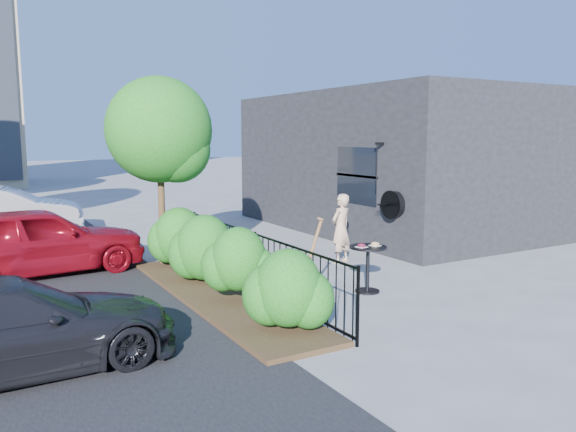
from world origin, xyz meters
TOP-DOWN VIEW (x-y plane):
  - ground at (0.00, 0.00)m, footprint 120.00×120.00m
  - shop_building at (5.50, 4.50)m, footprint 6.22×9.00m
  - fence at (-1.50, 0.00)m, footprint 0.05×6.05m
  - planting_bed at (-2.20, 0.00)m, footprint 1.30×6.00m
  - shrubs at (-2.10, 0.10)m, footprint 1.10×5.60m
  - patio_tree at (-2.24, 2.76)m, footprint 2.20×2.20m
  - cafe_table at (0.25, -0.97)m, footprint 0.66×0.66m
  - woman at (1.21, 1.21)m, footprint 0.64×0.52m
  - shovel at (-1.26, -1.34)m, footprint 0.53×0.20m
  - car_red at (-4.70, 3.32)m, footprint 4.27×2.04m
  - car_silver at (-5.03, 8.59)m, footprint 4.40×2.12m
  - car_darkgrey at (-5.57, -1.66)m, footprint 4.01×1.79m

SIDE VIEW (x-z plane):
  - ground at x=0.00m, z-range 0.00..0.00m
  - planting_bed at x=-2.20m, z-range 0.00..0.08m
  - fence at x=-1.50m, z-range 0.01..1.11m
  - car_darkgrey at x=-5.57m, z-range 0.00..1.14m
  - cafe_table at x=0.25m, z-range 0.13..1.02m
  - shovel at x=-1.26m, z-range -0.09..1.43m
  - car_silver at x=-5.03m, z-range 0.00..1.39m
  - shrubs at x=-2.10m, z-range 0.08..1.32m
  - car_red at x=-4.70m, z-range 0.00..1.41m
  - woman at x=1.21m, z-range 0.00..1.53m
  - shop_building at x=5.50m, z-range 0.00..4.00m
  - patio_tree at x=-2.24m, z-range 0.79..4.73m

